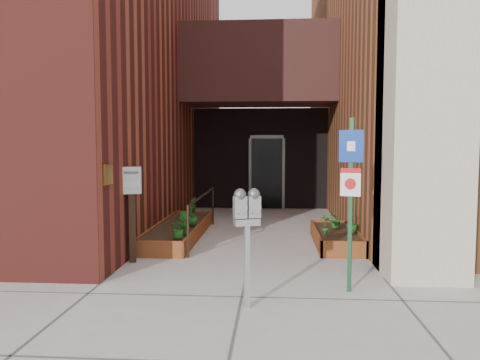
# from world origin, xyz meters

# --- Properties ---
(ground) EXTENTS (80.00, 80.00, 0.00)m
(ground) POSITION_xyz_m (0.00, 0.00, 0.00)
(ground) COLOR #9E9991
(ground) RESTS_ON ground
(architecture) EXTENTS (20.00, 14.60, 10.00)m
(architecture) POSITION_xyz_m (-0.18, 6.89, 4.98)
(architecture) COLOR maroon
(architecture) RESTS_ON ground
(planter_left) EXTENTS (0.90, 3.60, 0.30)m
(planter_left) POSITION_xyz_m (-1.55, 2.70, 0.13)
(planter_left) COLOR maroon
(planter_left) RESTS_ON ground
(planter_right) EXTENTS (0.80, 2.20, 0.30)m
(planter_right) POSITION_xyz_m (1.60, 2.20, 0.13)
(planter_right) COLOR maroon
(planter_right) RESTS_ON ground
(handrail) EXTENTS (0.04, 3.34, 0.90)m
(handrail) POSITION_xyz_m (-1.05, 2.65, 0.75)
(handrail) COLOR black
(handrail) RESTS_ON ground
(parking_meter) EXTENTS (0.33, 0.21, 1.42)m
(parking_meter) POSITION_xyz_m (0.09, -1.38, 1.10)
(parking_meter) COLOR #9F9FA1
(parking_meter) RESTS_ON ground
(sign_post) EXTENTS (0.30, 0.12, 2.27)m
(sign_post) POSITION_xyz_m (1.39, -0.68, 1.40)
(sign_post) COLOR #163D22
(sign_post) RESTS_ON ground
(payment_dropbox) EXTENTS (0.36, 0.30, 1.57)m
(payment_dropbox) POSITION_xyz_m (-1.90, 0.64, 1.13)
(payment_dropbox) COLOR black
(payment_dropbox) RESTS_ON ground
(shrub_left_a) EXTENTS (0.35, 0.35, 0.35)m
(shrub_left_a) POSITION_xyz_m (-1.25, 1.21, 0.47)
(shrub_left_a) COLOR #1F631C
(shrub_left_a) RESTS_ON planter_left
(shrub_left_b) EXTENTS (0.30, 0.30, 0.39)m
(shrub_left_b) POSITION_xyz_m (-1.25, 1.66, 0.50)
(shrub_left_b) COLOR #195618
(shrub_left_b) RESTS_ON planter_left
(shrub_left_c) EXTENTS (0.30, 0.30, 0.41)m
(shrub_left_c) POSITION_xyz_m (-1.25, 2.52, 0.50)
(shrub_left_c) COLOR #19591C
(shrub_left_c) RESTS_ON planter_left
(shrub_left_d) EXTENTS (0.27, 0.27, 0.36)m
(shrub_left_d) POSITION_xyz_m (-1.53, 4.30, 0.48)
(shrub_left_d) COLOR #275718
(shrub_left_d) RESTS_ON planter_left
(shrub_right_a) EXTENTS (0.22, 0.22, 0.38)m
(shrub_right_a) POSITION_xyz_m (1.85, 1.91, 0.49)
(shrub_right_a) COLOR #17521B
(shrub_right_a) RESTS_ON planter_right
(shrub_right_b) EXTENTS (0.27, 0.27, 0.36)m
(shrub_right_b) POSITION_xyz_m (1.35, 1.73, 0.48)
(shrub_right_b) COLOR #1F5E1B
(shrub_right_b) RESTS_ON planter_right
(shrub_right_c) EXTENTS (0.33, 0.33, 0.33)m
(shrub_right_c) POSITION_xyz_m (1.61, 2.35, 0.47)
(shrub_right_c) COLOR #1B5317
(shrub_right_c) RESTS_ON planter_right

